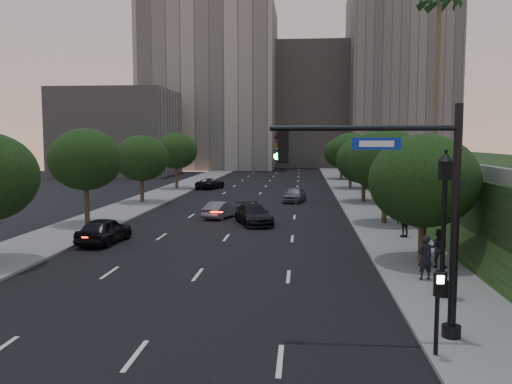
# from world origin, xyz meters

# --- Properties ---
(ground) EXTENTS (160.00, 160.00, 0.00)m
(ground) POSITION_xyz_m (0.00, 0.00, 0.00)
(ground) COLOR black
(ground) RESTS_ON ground
(road_surface) EXTENTS (16.00, 140.00, 0.02)m
(road_surface) POSITION_xyz_m (0.00, 30.00, 0.01)
(road_surface) COLOR black
(road_surface) RESTS_ON ground
(sidewalk_right) EXTENTS (4.50, 140.00, 0.15)m
(sidewalk_right) POSITION_xyz_m (10.25, 30.00, 0.07)
(sidewalk_right) COLOR slate
(sidewalk_right) RESTS_ON ground
(sidewalk_left) EXTENTS (4.50, 140.00, 0.15)m
(sidewalk_left) POSITION_xyz_m (-10.25, 30.00, 0.07)
(sidewalk_left) COLOR slate
(sidewalk_left) RESTS_ON ground
(parapet_wall) EXTENTS (0.35, 90.00, 0.70)m
(parapet_wall) POSITION_xyz_m (13.50, 28.00, 4.35)
(parapet_wall) COLOR slate
(parapet_wall) RESTS_ON embankment
(office_block_left) EXTENTS (26.00, 20.00, 32.00)m
(office_block_left) POSITION_xyz_m (-14.00, 92.00, 16.00)
(office_block_left) COLOR #9C9688
(office_block_left) RESTS_ON ground
(office_block_mid) EXTENTS (22.00, 18.00, 26.00)m
(office_block_mid) POSITION_xyz_m (6.00, 102.00, 13.00)
(office_block_mid) COLOR gray
(office_block_mid) RESTS_ON ground
(office_block_right) EXTENTS (20.00, 22.00, 36.00)m
(office_block_right) POSITION_xyz_m (24.00, 96.00, 18.00)
(office_block_right) COLOR slate
(office_block_right) RESTS_ON ground
(office_block_filler) EXTENTS (18.00, 16.00, 14.00)m
(office_block_filler) POSITION_xyz_m (-26.00, 70.00, 7.00)
(office_block_filler) COLOR gray
(office_block_filler) RESTS_ON ground
(tree_right_a) EXTENTS (5.20, 5.20, 6.24)m
(tree_right_a) POSITION_xyz_m (10.30, 8.00, 4.02)
(tree_right_a) COLOR #38281C
(tree_right_a) RESTS_ON ground
(tree_right_b) EXTENTS (5.20, 5.20, 6.74)m
(tree_right_b) POSITION_xyz_m (10.30, 20.00, 4.52)
(tree_right_b) COLOR #38281C
(tree_right_b) RESTS_ON ground
(tree_right_c) EXTENTS (5.20, 5.20, 6.24)m
(tree_right_c) POSITION_xyz_m (10.30, 33.00, 4.02)
(tree_right_c) COLOR #38281C
(tree_right_c) RESTS_ON ground
(tree_right_d) EXTENTS (5.20, 5.20, 6.74)m
(tree_right_d) POSITION_xyz_m (10.30, 47.00, 4.52)
(tree_right_d) COLOR #38281C
(tree_right_d) RESTS_ON ground
(tree_right_e) EXTENTS (5.20, 5.20, 6.24)m
(tree_right_e) POSITION_xyz_m (10.30, 62.00, 4.02)
(tree_right_e) COLOR #38281C
(tree_right_e) RESTS_ON ground
(tree_left_b) EXTENTS (5.00, 5.00, 6.71)m
(tree_left_b) POSITION_xyz_m (-10.30, 18.00, 4.58)
(tree_left_b) COLOR #38281C
(tree_left_b) RESTS_ON ground
(tree_left_c) EXTENTS (5.00, 5.00, 6.34)m
(tree_left_c) POSITION_xyz_m (-10.30, 31.00, 4.21)
(tree_left_c) COLOR #38281C
(tree_left_c) RESTS_ON ground
(tree_left_d) EXTENTS (5.00, 5.00, 6.71)m
(tree_left_d) POSITION_xyz_m (-10.30, 45.00, 4.58)
(tree_left_d) COLOR #38281C
(tree_left_d) RESTS_ON ground
(palm_far) EXTENTS (3.20, 3.20, 15.50)m
(palm_far) POSITION_xyz_m (16.00, 30.00, 17.64)
(palm_far) COLOR #4C4233
(palm_far) RESTS_ON embankment
(traffic_signal_mast) EXTENTS (5.68, 0.56, 7.00)m
(traffic_signal_mast) POSITION_xyz_m (7.90, -2.12, 3.67)
(traffic_signal_mast) COLOR black
(traffic_signal_mast) RESTS_ON ground
(street_lamp) EXTENTS (0.64, 0.64, 5.62)m
(street_lamp) POSITION_xyz_m (9.78, 2.18, 2.63)
(street_lamp) COLOR black
(street_lamp) RESTS_ON ground
(pedestrian_signal) EXTENTS (0.30, 0.33, 2.50)m
(pedestrian_signal) POSITION_xyz_m (8.21, -3.59, 1.57)
(pedestrian_signal) COLOR black
(pedestrian_signal) RESTS_ON ground
(sedan_near_left) EXTENTS (2.23, 4.64, 1.53)m
(sedan_near_left) POSITION_xyz_m (-6.73, 11.71, 0.76)
(sedan_near_left) COLOR black
(sedan_near_left) RESTS_ON ground
(sedan_mid_left) EXTENTS (2.44, 4.11, 1.28)m
(sedan_mid_left) POSITION_xyz_m (-1.55, 22.23, 0.64)
(sedan_mid_left) COLOR #56585D
(sedan_mid_left) RESTS_ON ground
(sedan_far_left) EXTENTS (3.33, 5.04, 1.29)m
(sedan_far_left) POSITION_xyz_m (-6.42, 46.04, 0.64)
(sedan_far_left) COLOR black
(sedan_far_left) RESTS_ON ground
(sedan_near_right) EXTENTS (3.46, 5.24, 1.41)m
(sedan_near_right) POSITION_xyz_m (1.20, 19.30, 0.71)
(sedan_near_right) COLOR black
(sedan_near_right) RESTS_ON ground
(sedan_far_right) EXTENTS (2.41, 4.49, 1.45)m
(sedan_far_right) POSITION_xyz_m (3.87, 33.08, 0.73)
(sedan_far_right) COLOR slate
(sedan_far_right) RESTS_ON ground
(pedestrian_a) EXTENTS (0.79, 0.65, 1.87)m
(pedestrian_a) POSITION_xyz_m (9.68, 4.54, 1.08)
(pedestrian_a) COLOR black
(pedestrian_a) RESTS_ON sidewalk_right
(pedestrian_b) EXTENTS (1.01, 0.88, 1.77)m
(pedestrian_b) POSITION_xyz_m (10.76, 6.76, 1.03)
(pedestrian_b) COLOR black
(pedestrian_b) RESTS_ON sidewalk_right
(pedestrian_c) EXTENTS (1.12, 0.82, 1.77)m
(pedestrian_c) POSITION_xyz_m (10.69, 14.42, 1.03)
(pedestrian_c) COLOR black
(pedestrian_c) RESTS_ON sidewalk_right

